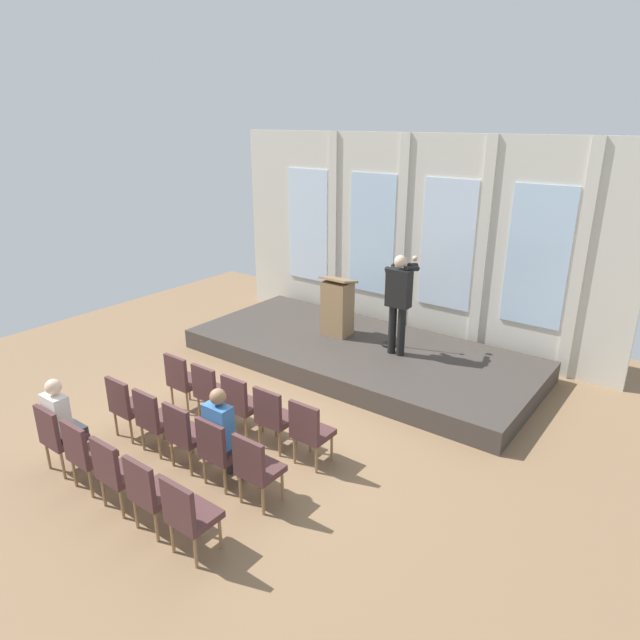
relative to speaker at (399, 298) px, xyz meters
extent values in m
plane|color=#846647|center=(-0.73, -3.48, -1.41)|extent=(13.37, 13.37, 0.00)
cube|color=beige|center=(-0.73, 1.66, 0.63)|extent=(8.34, 0.10, 4.07)
cube|color=silver|center=(-3.23, 1.60, 0.65)|extent=(1.06, 0.04, 2.45)
cube|color=beige|center=(-2.55, 1.61, 0.63)|extent=(0.20, 0.08, 4.07)
cube|color=silver|center=(-1.56, 1.60, 0.65)|extent=(1.06, 0.04, 2.45)
cube|color=beige|center=(-0.88, 1.61, 0.63)|extent=(0.20, 0.08, 4.07)
cube|color=silver|center=(0.11, 1.60, 0.65)|extent=(1.06, 0.04, 2.45)
cube|color=beige|center=(0.79, 1.61, 0.63)|extent=(0.20, 0.08, 4.07)
cube|color=silver|center=(1.78, 1.60, 0.65)|extent=(1.06, 0.04, 2.45)
cube|color=beige|center=(2.46, 1.61, 0.63)|extent=(0.20, 0.08, 4.07)
cube|color=#3F3833|center=(-0.73, -0.07, -1.23)|extent=(6.39, 2.87, 0.36)
cylinder|color=black|center=(-0.09, -0.02, -0.60)|extent=(0.14, 0.14, 0.89)
cylinder|color=black|center=(0.09, -0.02, -0.60)|extent=(0.14, 0.14, 0.89)
cube|color=black|center=(0.00, -0.02, 0.17)|extent=(0.42, 0.22, 0.67)
cube|color=#26663F|center=(0.00, 0.10, 0.25)|extent=(0.06, 0.01, 0.40)
sphere|color=beige|center=(0.00, -0.01, 0.64)|extent=(0.21, 0.21, 0.21)
cylinder|color=black|center=(-0.24, 0.06, 0.29)|extent=(0.09, 0.28, 0.45)
cylinder|color=black|center=(0.15, 0.12, 0.51)|extent=(0.15, 0.36, 0.15)
cylinder|color=black|center=(0.11, 0.25, 0.54)|extent=(0.11, 0.34, 0.15)
sphere|color=beige|center=(0.01, 0.51, 0.59)|extent=(0.10, 0.10, 0.10)
cylinder|color=black|center=(-0.28, 0.25, -1.03)|extent=(0.28, 0.28, 0.03)
cylinder|color=black|center=(-0.28, 0.25, -0.29)|extent=(0.02, 0.02, 1.45)
sphere|color=#262626|center=(-0.28, 0.25, 0.47)|extent=(0.07, 0.07, 0.07)
cube|color=#93724C|center=(-1.39, 0.14, -0.52)|extent=(0.52, 0.40, 1.05)
cube|color=#93724C|center=(-1.39, 0.16, 0.04)|extent=(0.60, 0.48, 0.14)
cylinder|color=olive|center=(-1.79, -2.93, -1.21)|extent=(0.04, 0.04, 0.40)
cylinder|color=olive|center=(-2.15, -2.93, -1.21)|extent=(0.04, 0.04, 0.40)
cylinder|color=olive|center=(-1.79, -3.27, -1.21)|extent=(0.04, 0.04, 0.40)
cylinder|color=olive|center=(-2.15, -3.27, -1.21)|extent=(0.04, 0.04, 0.40)
cube|color=#4C2D2D|center=(-1.97, -3.10, -0.97)|extent=(0.46, 0.44, 0.08)
cube|color=#4C2D2D|center=(-1.97, -3.29, -0.70)|extent=(0.46, 0.06, 0.46)
cylinder|color=olive|center=(-1.17, -2.93, -1.21)|extent=(0.04, 0.04, 0.40)
cylinder|color=olive|center=(-1.53, -2.93, -1.21)|extent=(0.04, 0.04, 0.40)
cylinder|color=olive|center=(-1.17, -3.27, -1.21)|extent=(0.04, 0.04, 0.40)
cylinder|color=olive|center=(-1.53, -3.27, -1.21)|extent=(0.04, 0.04, 0.40)
cube|color=#4C2D2D|center=(-1.35, -3.10, -0.97)|extent=(0.46, 0.44, 0.08)
cube|color=#4C2D2D|center=(-1.35, -3.29, -0.70)|extent=(0.46, 0.06, 0.46)
cylinder|color=olive|center=(-0.55, -2.93, -1.21)|extent=(0.04, 0.04, 0.40)
cylinder|color=olive|center=(-0.91, -2.93, -1.21)|extent=(0.04, 0.04, 0.40)
cylinder|color=olive|center=(-0.55, -3.27, -1.21)|extent=(0.04, 0.04, 0.40)
cylinder|color=olive|center=(-0.91, -3.27, -1.21)|extent=(0.04, 0.04, 0.40)
cube|color=#4C2D2D|center=(-0.73, -3.10, -0.97)|extent=(0.46, 0.44, 0.08)
cube|color=#4C2D2D|center=(-0.73, -3.29, -0.70)|extent=(0.46, 0.06, 0.46)
cylinder|color=olive|center=(0.08, -2.93, -1.21)|extent=(0.04, 0.04, 0.40)
cylinder|color=olive|center=(-0.28, -2.93, -1.21)|extent=(0.04, 0.04, 0.40)
cylinder|color=olive|center=(0.08, -3.27, -1.21)|extent=(0.04, 0.04, 0.40)
cylinder|color=olive|center=(-0.28, -3.27, -1.21)|extent=(0.04, 0.04, 0.40)
cube|color=#4C2D2D|center=(-0.10, -3.10, -0.97)|extent=(0.46, 0.44, 0.08)
cube|color=#4C2D2D|center=(-0.10, -3.29, -0.70)|extent=(0.46, 0.06, 0.46)
cylinder|color=olive|center=(0.70, -2.93, -1.21)|extent=(0.04, 0.04, 0.40)
cylinder|color=olive|center=(0.34, -2.93, -1.21)|extent=(0.04, 0.04, 0.40)
cylinder|color=olive|center=(0.70, -3.27, -1.21)|extent=(0.04, 0.04, 0.40)
cylinder|color=olive|center=(0.34, -3.27, -1.21)|extent=(0.04, 0.04, 0.40)
cube|color=#4C2D2D|center=(0.52, -3.10, -0.97)|extent=(0.46, 0.44, 0.08)
cube|color=#4C2D2D|center=(0.52, -3.29, -0.70)|extent=(0.46, 0.06, 0.46)
cylinder|color=olive|center=(-1.79, -3.94, -1.21)|extent=(0.04, 0.04, 0.40)
cylinder|color=olive|center=(-2.15, -3.94, -1.21)|extent=(0.04, 0.04, 0.40)
cylinder|color=olive|center=(-1.79, -4.28, -1.21)|extent=(0.04, 0.04, 0.40)
cylinder|color=olive|center=(-2.15, -4.28, -1.21)|extent=(0.04, 0.04, 0.40)
cube|color=#4C2D2D|center=(-1.97, -4.11, -0.97)|extent=(0.46, 0.44, 0.08)
cube|color=#4C2D2D|center=(-1.97, -4.30, -0.70)|extent=(0.46, 0.06, 0.46)
cylinder|color=olive|center=(-1.17, -3.94, -1.21)|extent=(0.04, 0.04, 0.40)
cylinder|color=olive|center=(-1.53, -3.94, -1.21)|extent=(0.04, 0.04, 0.40)
cylinder|color=olive|center=(-1.17, -4.28, -1.21)|extent=(0.04, 0.04, 0.40)
cylinder|color=olive|center=(-1.53, -4.28, -1.21)|extent=(0.04, 0.04, 0.40)
cube|color=#4C2D2D|center=(-1.35, -4.11, -0.97)|extent=(0.46, 0.44, 0.08)
cube|color=#4C2D2D|center=(-1.35, -4.30, -0.70)|extent=(0.46, 0.06, 0.46)
cylinder|color=olive|center=(-0.55, -3.94, -1.21)|extent=(0.04, 0.04, 0.40)
cylinder|color=olive|center=(-0.91, -3.94, -1.21)|extent=(0.04, 0.04, 0.40)
cylinder|color=olive|center=(-0.55, -4.28, -1.21)|extent=(0.04, 0.04, 0.40)
cylinder|color=olive|center=(-0.91, -4.28, -1.21)|extent=(0.04, 0.04, 0.40)
cube|color=#4C2D2D|center=(-0.73, -4.11, -0.97)|extent=(0.46, 0.44, 0.08)
cube|color=#4C2D2D|center=(-0.73, -4.30, -0.70)|extent=(0.46, 0.06, 0.46)
cylinder|color=olive|center=(0.08, -3.94, -1.21)|extent=(0.04, 0.04, 0.40)
cylinder|color=olive|center=(-0.28, -3.94, -1.21)|extent=(0.04, 0.04, 0.40)
cylinder|color=olive|center=(0.08, -4.28, -1.21)|extent=(0.04, 0.04, 0.40)
cylinder|color=olive|center=(-0.28, -4.28, -1.21)|extent=(0.04, 0.04, 0.40)
cube|color=#4C2D2D|center=(-0.10, -4.11, -0.97)|extent=(0.46, 0.44, 0.08)
cube|color=#4C2D2D|center=(-0.10, -4.30, -0.70)|extent=(0.46, 0.06, 0.46)
cylinder|color=#2D2D33|center=(-0.19, -3.93, -1.19)|extent=(0.10, 0.10, 0.44)
cylinder|color=#2D2D33|center=(-0.01, -3.93, -1.19)|extent=(0.10, 0.10, 0.44)
cube|color=#2D2D33|center=(-0.10, -4.05, -0.91)|extent=(0.34, 0.36, 0.12)
cube|color=#3366A5|center=(-0.10, -4.16, -0.58)|extent=(0.36, 0.20, 0.55)
sphere|color=#8C6647|center=(-0.10, -4.14, -0.19)|extent=(0.20, 0.20, 0.20)
cylinder|color=olive|center=(0.70, -3.94, -1.21)|extent=(0.04, 0.04, 0.40)
cylinder|color=olive|center=(0.34, -3.94, -1.21)|extent=(0.04, 0.04, 0.40)
cylinder|color=olive|center=(0.70, -4.28, -1.21)|extent=(0.04, 0.04, 0.40)
cylinder|color=olive|center=(0.34, -4.28, -1.21)|extent=(0.04, 0.04, 0.40)
cube|color=#4C2D2D|center=(0.52, -4.11, -0.97)|extent=(0.46, 0.44, 0.08)
cube|color=#4C2D2D|center=(0.52, -4.30, -0.70)|extent=(0.46, 0.06, 0.46)
cylinder|color=olive|center=(-1.79, -4.95, -1.21)|extent=(0.04, 0.04, 0.40)
cylinder|color=olive|center=(-2.15, -4.95, -1.21)|extent=(0.04, 0.04, 0.40)
cylinder|color=olive|center=(-1.79, -5.29, -1.21)|extent=(0.04, 0.04, 0.40)
cylinder|color=olive|center=(-2.15, -5.29, -1.21)|extent=(0.04, 0.04, 0.40)
cube|color=#4C2D2D|center=(-1.97, -5.12, -0.97)|extent=(0.46, 0.44, 0.08)
cube|color=#4C2D2D|center=(-1.97, -5.31, -0.70)|extent=(0.46, 0.06, 0.46)
cylinder|color=#2D2D33|center=(-2.06, -4.94, -1.19)|extent=(0.10, 0.10, 0.44)
cylinder|color=#2D2D33|center=(-1.88, -4.94, -1.19)|extent=(0.10, 0.10, 0.44)
cube|color=#2D2D33|center=(-1.97, -5.06, -0.91)|extent=(0.34, 0.36, 0.12)
cube|color=silver|center=(-1.97, -5.17, -0.59)|extent=(0.36, 0.20, 0.52)
sphere|color=beige|center=(-1.97, -5.15, -0.22)|extent=(0.20, 0.20, 0.20)
cylinder|color=olive|center=(-1.17, -4.95, -1.21)|extent=(0.04, 0.04, 0.40)
cylinder|color=olive|center=(-1.53, -4.95, -1.21)|extent=(0.04, 0.04, 0.40)
cylinder|color=olive|center=(-1.17, -5.29, -1.21)|extent=(0.04, 0.04, 0.40)
cylinder|color=olive|center=(-1.53, -5.29, -1.21)|extent=(0.04, 0.04, 0.40)
cube|color=#4C2D2D|center=(-1.35, -5.12, -0.97)|extent=(0.46, 0.44, 0.08)
cube|color=#4C2D2D|center=(-1.35, -5.31, -0.70)|extent=(0.46, 0.06, 0.46)
cylinder|color=olive|center=(-0.55, -4.95, -1.21)|extent=(0.04, 0.04, 0.40)
cylinder|color=olive|center=(-0.91, -4.95, -1.21)|extent=(0.04, 0.04, 0.40)
cylinder|color=olive|center=(-0.55, -5.29, -1.21)|extent=(0.04, 0.04, 0.40)
cylinder|color=olive|center=(-0.91, -5.29, -1.21)|extent=(0.04, 0.04, 0.40)
cube|color=#4C2D2D|center=(-0.73, -5.12, -0.97)|extent=(0.46, 0.44, 0.08)
cube|color=#4C2D2D|center=(-0.73, -5.31, -0.70)|extent=(0.46, 0.06, 0.46)
cylinder|color=olive|center=(0.08, -4.95, -1.21)|extent=(0.04, 0.04, 0.40)
cylinder|color=olive|center=(-0.28, -4.95, -1.21)|extent=(0.04, 0.04, 0.40)
cylinder|color=olive|center=(0.08, -5.29, -1.21)|extent=(0.04, 0.04, 0.40)
cylinder|color=olive|center=(-0.28, -5.29, -1.21)|extent=(0.04, 0.04, 0.40)
cube|color=#4C2D2D|center=(-0.10, -5.12, -0.97)|extent=(0.46, 0.44, 0.08)
cube|color=#4C2D2D|center=(-0.10, -5.31, -0.70)|extent=(0.46, 0.06, 0.46)
cylinder|color=olive|center=(0.70, -4.95, -1.21)|extent=(0.04, 0.04, 0.40)
cylinder|color=olive|center=(0.34, -4.95, -1.21)|extent=(0.04, 0.04, 0.40)
cylinder|color=olive|center=(0.70, -5.29, -1.21)|extent=(0.04, 0.04, 0.40)
cylinder|color=olive|center=(0.34, -5.29, -1.21)|extent=(0.04, 0.04, 0.40)
cube|color=#4C2D2D|center=(0.52, -5.12, -0.97)|extent=(0.46, 0.44, 0.08)
cube|color=#4C2D2D|center=(0.52, -5.31, -0.70)|extent=(0.46, 0.06, 0.46)
camera|label=1|loc=(4.39, -8.12, 2.92)|focal=31.23mm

